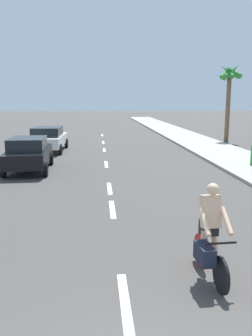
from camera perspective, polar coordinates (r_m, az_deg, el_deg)
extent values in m
plane|color=#423F3D|center=(22.95, -3.50, 2.72)|extent=(160.00, 160.00, 0.00)
cube|color=#9E998E|center=(26.05, 12.50, 3.63)|extent=(3.60, 80.00, 0.14)
cube|color=white|center=(6.28, -0.19, -20.57)|extent=(0.16, 1.80, 0.01)
cube|color=white|center=(10.86, -2.22, -6.63)|extent=(0.16, 1.80, 0.01)
cube|color=white|center=(13.34, -2.67, -3.29)|extent=(0.16, 1.80, 0.01)
cube|color=white|center=(18.27, -3.21, 0.61)|extent=(0.16, 1.80, 0.01)
cube|color=white|center=(23.46, -3.52, 2.91)|extent=(0.16, 1.80, 0.01)
cube|color=white|center=(27.63, -3.69, 4.13)|extent=(0.16, 1.80, 0.01)
cube|color=white|center=(33.29, -3.85, 5.30)|extent=(0.16, 1.80, 0.01)
cylinder|color=black|center=(6.54, 15.03, -16.32)|extent=(0.09, 0.66, 0.66)
cylinder|color=red|center=(7.42, 11.85, -12.76)|extent=(0.09, 0.66, 0.66)
cube|color=black|center=(6.90, 13.40, -13.08)|extent=(0.09, 0.95, 0.04)
cylinder|color=black|center=(6.99, 12.86, -10.61)|extent=(0.03, 0.03, 0.48)
cube|color=black|center=(6.38, 15.00, -11.61)|extent=(0.56, 0.06, 0.03)
cube|color=beige|center=(6.70, 13.45, -6.78)|extent=(0.36, 0.33, 0.63)
sphere|color=beige|center=(6.53, 13.80, -3.34)|extent=(0.22, 0.22, 0.22)
cube|color=black|center=(6.85, 13.16, -9.29)|extent=(0.33, 0.24, 0.28)
cube|color=black|center=(6.53, 12.52, -13.32)|extent=(0.27, 0.53, 0.32)
cylinder|color=beige|center=(6.96, 14.15, -11.82)|extent=(0.13, 0.32, 0.62)
cylinder|color=beige|center=(6.88, 12.25, -12.02)|extent=(0.12, 0.21, 0.63)
cylinder|color=beige|center=(6.57, 15.88, -8.17)|extent=(0.12, 0.49, 0.41)
cylinder|color=beige|center=(6.43, 12.57, -8.45)|extent=(0.12, 0.49, 0.41)
cube|color=black|center=(17.15, -15.36, 1.88)|extent=(1.95, 4.30, 0.64)
cube|color=black|center=(16.86, -15.56, 3.78)|extent=(1.65, 2.26, 0.56)
cylinder|color=black|center=(18.76, -17.36, 1.37)|extent=(0.21, 0.65, 0.64)
cylinder|color=black|center=(18.51, -11.95, 1.52)|extent=(0.21, 0.65, 0.64)
cylinder|color=black|center=(15.98, -19.17, -0.34)|extent=(0.21, 0.65, 0.64)
cylinder|color=black|center=(15.70, -12.83, -0.19)|extent=(0.21, 0.65, 0.64)
cube|color=white|center=(23.36, -12.39, 4.34)|extent=(2.06, 4.63, 0.64)
cube|color=black|center=(23.08, -12.55, 5.76)|extent=(1.76, 2.43, 0.56)
cylinder|color=black|center=(25.10, -13.94, 3.87)|extent=(0.20, 0.65, 0.64)
cylinder|color=black|center=(24.80, -9.58, 3.96)|extent=(0.20, 0.65, 0.64)
cylinder|color=black|center=(22.08, -15.47, 2.86)|extent=(0.20, 0.65, 0.64)
cylinder|color=black|center=(21.74, -10.52, 2.95)|extent=(0.20, 0.65, 0.64)
cylinder|color=brown|center=(29.34, 16.08, 9.55)|extent=(0.35, 0.35, 5.54)
cone|color=#2D8433|center=(29.51, 16.82, 14.62)|extent=(0.49, 1.44, 1.07)
cone|color=#2D8433|center=(29.65, 16.52, 14.62)|extent=(1.39, 1.29, 1.45)
cone|color=#2D8433|center=(29.59, 16.00, 14.65)|extent=(1.46, 0.97, 1.34)
cone|color=#2D8433|center=(29.47, 15.87, 14.68)|extent=(1.10, 1.49, 1.36)
cone|color=#2D8433|center=(29.21, 16.06, 14.70)|extent=(1.00, 1.23, 1.32)
cone|color=#2D8433|center=(29.17, 16.49, 14.68)|extent=(1.84, 0.61, 1.19)
cone|color=#2D8433|center=(29.25, 16.73, 14.66)|extent=(1.75, 1.37, 1.12)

